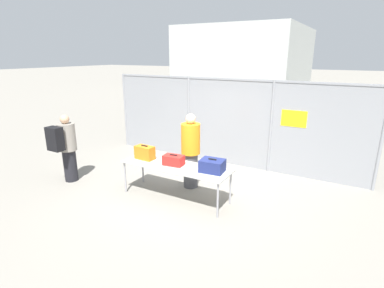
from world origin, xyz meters
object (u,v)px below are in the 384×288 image
suitcase_orange (145,153)px  utility_trailer (271,140)px  traveler_hooded (66,146)px  security_worker_near (191,150)px  suitcase_navy (212,166)px  suitcase_red (174,160)px  inspection_table (175,167)px

suitcase_orange → utility_trailer: bearing=67.2°
traveler_hooded → security_worker_near: (2.70, 1.17, -0.01)m
suitcase_navy → utility_trailer: size_ratio=0.12×
suitcase_navy → utility_trailer: 4.03m
traveler_hooded → utility_trailer: size_ratio=0.40×
suitcase_red → utility_trailer: suitcase_red is taller
inspection_table → utility_trailer: size_ratio=0.57×
suitcase_orange → traveler_hooded: traveler_hooded is taller
security_worker_near → inspection_table: bearing=88.7°
suitcase_navy → inspection_table: bearing=-174.7°
security_worker_near → suitcase_orange: bearing=37.3°
suitcase_navy → traveler_hooded: traveler_hooded is taller
suitcase_red → traveler_hooded: (-2.66, -0.53, 0.05)m
suitcase_orange → suitcase_red: 0.75m
security_worker_near → traveler_hooded: bearing=22.0°
suitcase_orange → traveler_hooded: size_ratio=0.27×
suitcase_orange → suitcase_navy: size_ratio=0.89×
suitcase_red → utility_trailer: size_ratio=0.11×
suitcase_orange → suitcase_navy: (1.61, 0.06, -0.02)m
inspection_table → suitcase_red: size_ratio=5.32×
inspection_table → utility_trailer: inspection_table is taller
traveler_hooded → utility_trailer: 5.86m
suitcase_red → suitcase_navy: 0.86m
suitcase_navy → suitcase_orange: bearing=-177.7°
suitcase_orange → traveler_hooded: 1.98m
utility_trailer → suitcase_red: bearing=-103.2°
inspection_table → suitcase_red: suitcase_red is taller
utility_trailer → security_worker_near: bearing=-104.9°
inspection_table → security_worker_near: security_worker_near is taller
inspection_table → security_worker_near: 0.67m
inspection_table → traveler_hooded: (-2.70, -0.52, 0.20)m
suitcase_navy → traveler_hooded: 3.56m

